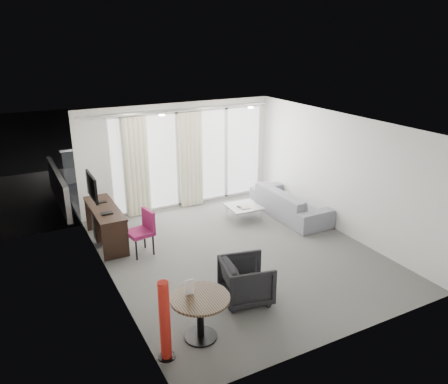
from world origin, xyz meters
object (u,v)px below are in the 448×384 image
round_table (200,318)px  rattan_chair_b (200,162)px  sofa (290,203)px  desk (106,225)px  desk_chair (140,233)px  coffee_table (244,212)px  red_lamp (165,321)px  rattan_chair_a (207,172)px  tub_armchair (246,280)px

round_table → rattan_chair_b: (3.33, 7.20, 0.04)m
sofa → rattan_chair_b: bearing=6.6°
desk → round_table: (0.45, -3.70, -0.05)m
desk_chair → desk: bearing=110.8°
coffee_table → desk_chair: bearing=-168.2°
desk → desk_chair: desk_chair is taller
red_lamp → sofa: bearing=36.8°
round_table → rattan_chair_a: rattan_chair_a is taller
desk → desk_chair: (0.48, -0.82, 0.06)m
desk_chair → coffee_table: size_ratio=1.22×
round_table → sofa: 4.92m
rattan_chair_a → rattan_chair_b: (0.35, 1.23, -0.04)m
tub_armchair → rattan_chair_b: bearing=-6.4°
coffee_table → sofa: (1.08, -0.33, 0.17)m
tub_armchair → sofa: (2.73, 2.59, -0.03)m
coffee_table → red_lamp: bearing=-132.4°
desk → round_table: bearing=-83.0°
tub_armchair → rattan_chair_a: bearing=-7.0°
desk_chair → red_lamp: 3.11m
rattan_chair_a → tub_armchair: bearing=-131.1°
desk → sofa: bearing=-7.8°
red_lamp → coffee_table: (3.30, 3.61, -0.42)m
red_lamp → rattan_chair_a: 7.09m
tub_armchair → sofa: 3.77m
desk → red_lamp: red_lamp is taller
tub_armchair → coffee_table: bearing=-17.1°
round_table → sofa: (3.80, 3.12, -0.01)m
rattan_chair_a → sofa: bearing=-95.6°
sofa → round_table: bearing=129.4°
desk → coffee_table: (3.17, -0.26, -0.23)m
tub_armchair → rattan_chair_a: 5.77m
round_table → coffee_table: bearing=51.8°
round_table → coffee_table: 4.39m
desk_chair → rattan_chair_b: bearing=43.1°
coffee_table → sofa: bearing=-16.8°
desk → coffee_table: size_ratio=2.28×
desk → red_lamp: (-0.13, -3.86, 0.19)m
desk → rattan_chair_a: 4.11m
desk_chair → rattan_chair_a: 4.27m
red_lamp → coffee_table: red_lamp is taller
desk_chair → red_lamp: red_lamp is taller
rattan_chair_a → red_lamp: bearing=-141.9°
round_table → sofa: size_ratio=0.37×
coffee_table → sofa: size_ratio=0.32×
rattan_chair_b → sofa: bearing=-60.1°
desk_chair → coffee_table: 2.76m
red_lamp → tub_armchair: size_ratio=1.49×
round_table → coffee_table: (2.72, 3.45, -0.17)m
coffee_table → tub_armchair: bearing=-119.4°
sofa → desk: bearing=82.2°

